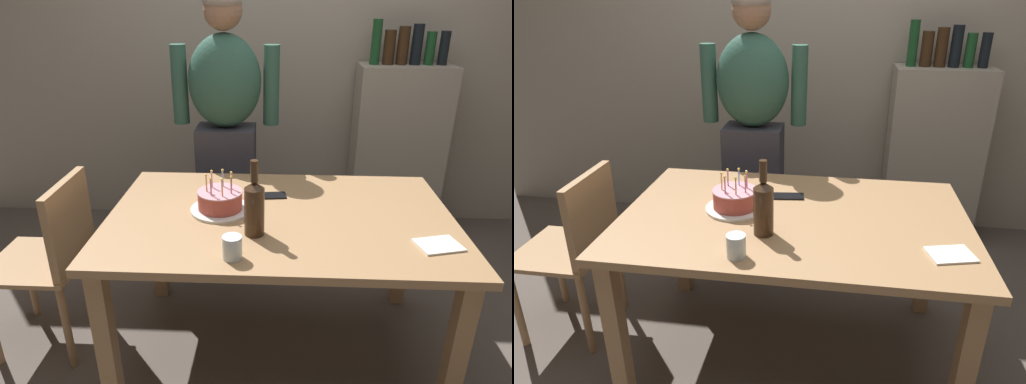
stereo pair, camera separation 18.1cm
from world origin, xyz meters
The scene contains 11 objects.
ground_plane centered at (0.00, 0.00, 0.00)m, with size 10.00×10.00×0.00m, color #564C44.
back_wall centered at (0.00, 1.55, 1.30)m, with size 5.20×0.10×2.60m, color #9E9384.
dining_table centered at (0.00, 0.00, 0.64)m, with size 1.50×0.96×0.74m.
birthday_cake centered at (-0.27, 0.02, 0.78)m, with size 0.27×0.27×0.18m.
water_glass_near centered at (-0.17, -0.37, 0.78)m, with size 0.07×0.07×0.09m, color silver.
wine_bottle centered at (-0.10, -0.18, 0.86)m, with size 0.08×0.08×0.31m.
cell_phone centered at (-0.04, 0.19, 0.74)m, with size 0.14×0.07×0.01m, color black.
napkin_stack centered at (0.61, -0.24, 0.74)m, with size 0.16×0.12×0.01m, color white.
person_man_bearded centered at (-0.32, 0.76, 0.87)m, with size 0.61×0.27×1.66m.
dining_chair centered at (-1.05, 0.00, 0.52)m, with size 0.42×0.42×0.87m.
shelf_cabinet centered at (0.83, 1.33, 0.62)m, with size 0.62×0.30×1.48m.
Camera 2 is at (0.17, -1.77, 1.62)m, focal length 31.83 mm.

